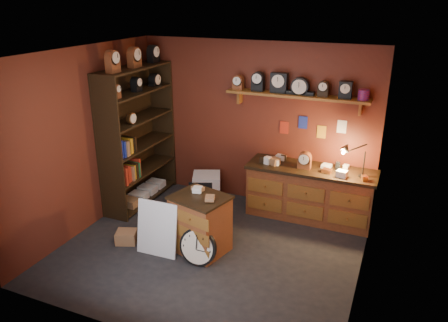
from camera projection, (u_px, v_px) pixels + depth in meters
floor at (211, 249)px, 6.16m from camera, size 4.00×4.00×0.00m
room_shell at (216, 130)px, 5.62m from camera, size 4.02×3.62×2.71m
shelving_unit at (136, 131)px, 7.21m from camera, size 0.47×1.60×2.58m
workbench at (310, 190)px, 6.87m from camera, size 1.98×0.66×1.36m
low_cabinet at (200, 222)px, 5.97m from camera, size 0.85×0.77×0.92m
big_round_clock at (198, 247)px, 5.73m from camera, size 0.52×0.17×0.52m
white_panel at (158, 253)px, 6.06m from camera, size 0.59×0.18×0.78m
mini_fridge at (207, 188)px, 7.53m from camera, size 0.60×0.63×0.48m
floor_box_a at (127, 237)px, 6.29m from camera, size 0.35×0.33×0.18m
floor_box_b at (176, 242)px, 6.23m from camera, size 0.25×0.27×0.11m
floor_box_c at (160, 224)px, 6.63m from camera, size 0.30×0.27×0.19m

